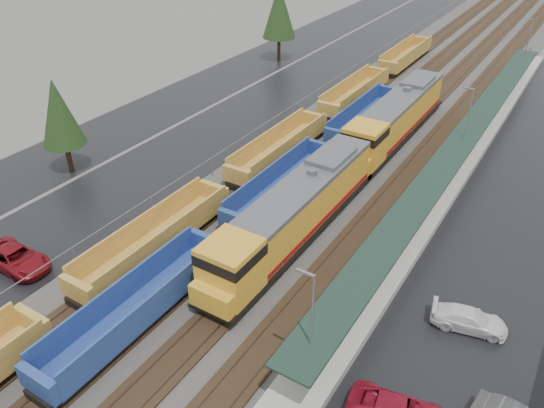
{
  "coord_description": "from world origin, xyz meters",
  "views": [
    {
      "loc": [
        18.19,
        2.23,
        24.61
      ],
      "look_at": [
        -0.61,
        32.27,
        2.0
      ],
      "focal_mm": 35.0,
      "sensor_mm": 36.0,
      "label": 1
    }
  ],
  "objects": [
    {
      "name": "west_road",
      "position": [
        -25.0,
        60.0,
        0.01
      ],
      "size": [
        9.0,
        160.0,
        0.02
      ],
      "primitive_type": "cube",
      "color": "black",
      "rests_on": "ground"
    },
    {
      "name": "ballast_strip",
      "position": [
        0.0,
        60.0,
        0.04
      ],
      "size": [
        20.0,
        160.0,
        0.08
      ],
      "primitive_type": "cube",
      "color": "#302D2B",
      "rests_on": "ground"
    },
    {
      "name": "well_string_yellow",
      "position": [
        -6.0,
        33.4,
        1.23
      ],
      "size": [
        2.84,
        103.81,
        2.52
      ],
      "color": "#A2712D",
      "rests_on": "ground"
    },
    {
      "name": "parked_car_west_c",
      "position": [
        -13.42,
        17.9,
        0.79
      ],
      "size": [
        2.63,
        5.66,
        1.57
      ],
      "primitive_type": "imported",
      "rotation": [
        0.0,
        0.0,
        1.57
      ],
      "color": "maroon",
      "rests_on": "ground"
    },
    {
      "name": "chainlink_fence",
      "position": [
        -9.5,
        58.44,
        1.61
      ],
      "size": [
        0.08,
        160.04,
        2.02
      ],
      "color": "gray",
      "rests_on": "ground"
    },
    {
      "name": "tree_west_near",
      "position": [
        -22.0,
        30.0,
        5.82
      ],
      "size": [
        3.96,
        3.96,
        9.0
      ],
      "color": "#332316",
      "rests_on": "ground"
    },
    {
      "name": "station_platform",
      "position": [
        9.5,
        50.01,
        0.73
      ],
      "size": [
        3.0,
        80.0,
        8.0
      ],
      "color": "#9E9B93",
      "rests_on": "ground"
    },
    {
      "name": "locomotive_trail",
      "position": [
        2.0,
        51.93,
        2.63
      ],
      "size": [
        3.34,
        22.03,
        4.99
      ],
      "color": "black",
      "rests_on": "ground"
    },
    {
      "name": "trackbed",
      "position": [
        -0.0,
        60.0,
        0.16
      ],
      "size": [
        14.6,
        160.0,
        0.22
      ],
      "color": "black",
      "rests_on": "ground"
    },
    {
      "name": "tree_west_far",
      "position": [
        -23.0,
        70.0,
        7.12
      ],
      "size": [
        4.84,
        4.84,
        11.0
      ],
      "color": "#332316",
      "rests_on": "ground"
    },
    {
      "name": "parked_car_east_c",
      "position": [
        15.92,
        29.16,
        0.68
      ],
      "size": [
        2.83,
        4.95,
        1.35
      ],
      "primitive_type": "imported",
      "rotation": [
        0.0,
        0.0,
        1.78
      ],
      "color": "white",
      "rests_on": "ground"
    },
    {
      "name": "west_parking_lot",
      "position": [
        -15.0,
        60.0,
        0.01
      ],
      "size": [
        10.0,
        160.0,
        0.02
      ],
      "primitive_type": "cube",
      "color": "black",
      "rests_on": "ground"
    },
    {
      "name": "well_string_blue",
      "position": [
        -2.0,
        18.52,
        1.24
      ],
      "size": [
        2.85,
        86.34,
        2.53
      ],
      "color": "navy",
      "rests_on": "ground"
    },
    {
      "name": "locomotive_lead",
      "position": [
        2.0,
        30.93,
        2.63
      ],
      "size": [
        3.34,
        22.03,
        4.99
      ],
      "color": "black",
      "rests_on": "ground"
    }
  ]
}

